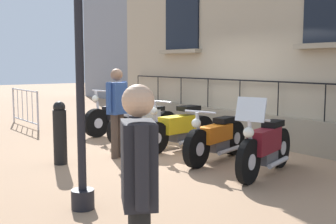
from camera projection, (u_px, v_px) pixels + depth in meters
ground_plane at (172, 150)px, 8.55m from camera, size 60.00×60.00×0.00m
motorcycle_black at (121, 117)px, 10.61m from camera, size 2.21×0.64×1.14m
motorcycle_silver at (143, 123)px, 9.46m from camera, size 2.02×0.69×1.26m
motorcycle_yellow at (179, 129)px, 8.62m from camera, size 2.02×0.73×1.05m
motorcycle_orange at (216, 139)px, 7.58m from camera, size 1.94×0.81×0.97m
motorcycle_maroon at (265, 147)px, 6.59m from camera, size 1.88×0.79×1.28m
crowd_barrier at (25, 106)px, 11.89m from camera, size 0.10×2.08×1.05m
bollard at (60, 133)px, 7.32m from camera, size 0.23×0.23×1.12m
pedestrian_standing at (139, 189)px, 2.82m from camera, size 0.36×0.48×1.63m
pedestrian_walking at (117, 108)px, 7.80m from camera, size 0.50×0.33×1.67m
distant_building at (135, 29)px, 21.74m from camera, size 3.47×5.08×7.20m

